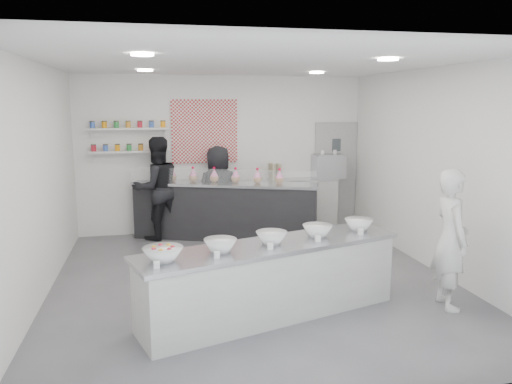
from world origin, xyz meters
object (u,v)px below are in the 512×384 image
(staff_left, at_px, (157,188))
(back_bar, at_px, (225,211))
(espresso_ledge, at_px, (302,204))
(woman_prep, at_px, (451,239))
(prep_counter, at_px, (271,280))
(staff_right, at_px, (218,191))
(espresso_machine, at_px, (328,166))

(staff_left, bearing_deg, back_bar, 147.57)
(staff_left, bearing_deg, espresso_ledge, 162.52)
(woman_prep, relative_size, staff_left, 0.91)
(back_bar, bearing_deg, staff_left, -170.73)
(back_bar, relative_size, staff_left, 1.80)
(back_bar, distance_m, woman_prep, 4.32)
(prep_counter, distance_m, staff_right, 3.79)
(espresso_machine, relative_size, woman_prep, 0.35)
(espresso_ledge, distance_m, woman_prep, 4.16)
(espresso_ledge, bearing_deg, espresso_machine, 0.00)
(espresso_ledge, distance_m, espresso_machine, 0.91)
(prep_counter, height_order, espresso_machine, espresso_machine)
(espresso_machine, xyz_separation_m, woman_prep, (0.09, -4.10, -0.38))
(espresso_machine, distance_m, woman_prep, 4.12)
(prep_counter, relative_size, espresso_ledge, 2.37)
(woman_prep, bearing_deg, espresso_ledge, 17.71)
(espresso_ledge, xyz_separation_m, staff_right, (-1.70, -0.17, 0.35))
(back_bar, height_order, espresso_ledge, back_bar)
(staff_right, bearing_deg, staff_left, -9.61)
(espresso_ledge, bearing_deg, staff_right, -174.37)
(staff_left, distance_m, staff_right, 1.13)
(espresso_ledge, height_order, woman_prep, woman_prep)
(prep_counter, height_order, staff_right, staff_right)
(prep_counter, relative_size, woman_prep, 1.88)
(espresso_ledge, bearing_deg, staff_left, -176.62)
(staff_right, bearing_deg, prep_counter, 82.26)
(woman_prep, height_order, staff_right, woman_prep)
(back_bar, bearing_deg, espresso_machine, 31.88)
(prep_counter, xyz_separation_m, espresso_machine, (2.10, 3.94, 0.80))
(prep_counter, bearing_deg, espresso_machine, 44.38)
(prep_counter, bearing_deg, woman_prep, -21.84)
(woman_prep, bearing_deg, staff_left, 50.36)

